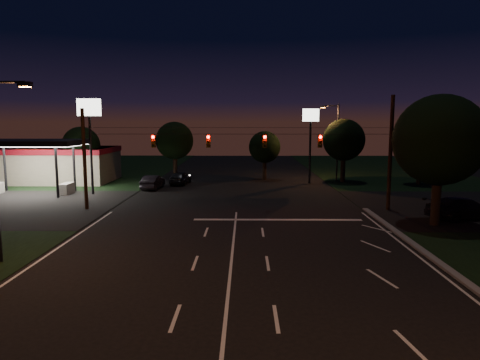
{
  "coord_description": "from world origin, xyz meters",
  "views": [
    {
      "loc": [
        0.7,
        -18.4,
        6.93
      ],
      "look_at": [
        0.33,
        10.52,
        3.0
      ],
      "focal_mm": 32.0,
      "sensor_mm": 36.0,
      "label": 1
    }
  ],
  "objects_px": {
    "utility_pole_right": "(388,210)",
    "car_cross": "(463,208)",
    "car_oncoming_b": "(153,182)",
    "car_oncoming_a": "(180,178)",
    "tree_right_near": "(439,141)"
  },
  "relations": [
    {
      "from": "utility_pole_right",
      "to": "tree_right_near",
      "type": "bearing_deg",
      "value": -72.47
    },
    {
      "from": "utility_pole_right",
      "to": "tree_right_near",
      "type": "relative_size",
      "value": 1.03
    },
    {
      "from": "car_oncoming_a",
      "to": "car_oncoming_b",
      "type": "bearing_deg",
      "value": 61.27
    },
    {
      "from": "car_oncoming_b",
      "to": "car_oncoming_a",
      "type": "bearing_deg",
      "value": -120.76
    },
    {
      "from": "utility_pole_right",
      "to": "car_oncoming_a",
      "type": "height_order",
      "value": "utility_pole_right"
    },
    {
      "from": "tree_right_near",
      "to": "car_oncoming_b",
      "type": "distance_m",
      "value": 27.81
    },
    {
      "from": "utility_pole_right",
      "to": "car_cross",
      "type": "distance_m",
      "value": 5.37
    },
    {
      "from": "utility_pole_right",
      "to": "car_oncoming_b",
      "type": "height_order",
      "value": "utility_pole_right"
    },
    {
      "from": "car_oncoming_a",
      "to": "car_oncoming_b",
      "type": "height_order",
      "value": "car_oncoming_a"
    },
    {
      "from": "utility_pole_right",
      "to": "car_cross",
      "type": "bearing_deg",
      "value": -35.56
    },
    {
      "from": "utility_pole_right",
      "to": "car_cross",
      "type": "xyz_separation_m",
      "value": [
        4.32,
        -3.09,
        0.79
      ]
    },
    {
      "from": "car_cross",
      "to": "tree_right_near",
      "type": "bearing_deg",
      "value": 105.88
    },
    {
      "from": "utility_pole_right",
      "to": "car_oncoming_a",
      "type": "distance_m",
      "value": 23.37
    },
    {
      "from": "tree_right_near",
      "to": "car_oncoming_a",
      "type": "height_order",
      "value": "tree_right_near"
    },
    {
      "from": "car_oncoming_b",
      "to": "car_cross",
      "type": "distance_m",
      "value": 28.83
    }
  ]
}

